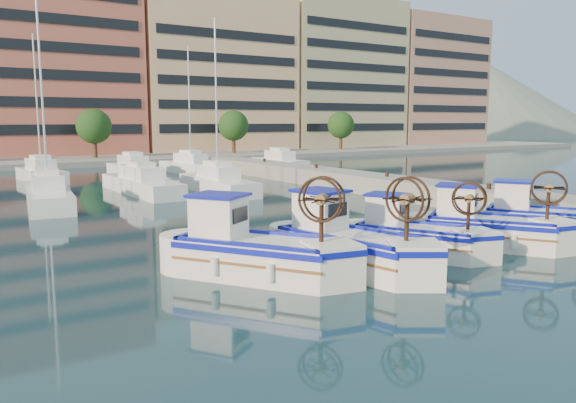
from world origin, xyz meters
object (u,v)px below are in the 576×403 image
object	(u,v)px
fishing_boat_a	(253,249)
fishing_boat_b	(348,243)
fishing_boat_c	(413,234)
fishing_boat_e	(540,217)
fishing_boat_d	(487,226)

from	to	relation	value
fishing_boat_a	fishing_boat_b	xyz separation A→B (m)	(3.03, -0.89, -0.01)
fishing_boat_a	fishing_boat_c	world-z (taller)	fishing_boat_a
fishing_boat_a	fishing_boat_e	distance (m)	13.26
fishing_boat_c	fishing_boat_b	bearing A→B (deg)	157.70
fishing_boat_a	fishing_boat_e	size ratio (longest dim) A/B	1.09
fishing_boat_a	fishing_boat_d	bearing A→B (deg)	-40.96
fishing_boat_c	fishing_boat_d	xyz separation A→B (m)	(3.33, -0.59, 0.07)
fishing_boat_a	fishing_boat_c	xyz separation A→B (m)	(6.33, -0.56, -0.13)
fishing_boat_e	fishing_boat_c	bearing A→B (deg)	144.84
fishing_boat_d	fishing_boat_e	distance (m)	3.57
fishing_boat_a	fishing_boat_d	size ratio (longest dim) A/B	1.07
fishing_boat_b	fishing_boat_d	world-z (taller)	fishing_boat_b
fishing_boat_b	fishing_boat_d	size ratio (longest dim) A/B	1.08
fishing_boat_d	fishing_boat_e	world-z (taller)	fishing_boat_d
fishing_boat_b	fishing_boat_d	bearing A→B (deg)	-14.59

